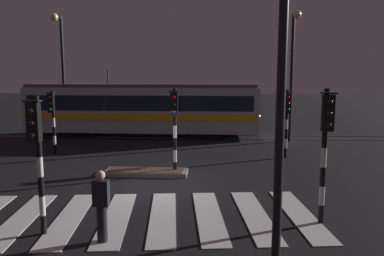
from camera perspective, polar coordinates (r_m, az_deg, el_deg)
ground_plane at (r=13.47m, az=-5.25°, el=-8.55°), size 120.00×120.00×0.00m
rail_near at (r=22.77m, az=-1.44°, el=-1.55°), size 80.00×0.12×0.03m
rail_far at (r=24.18m, az=-1.13°, el=-0.97°), size 80.00×0.12×0.03m
crosswalk_zebra at (r=10.65m, az=-7.89°, el=-13.16°), size 9.93×5.03×0.02m
traffic_island at (r=14.87m, az=-6.89°, el=-6.61°), size 3.18×1.01×0.18m
traffic_light_median_centre at (r=14.36m, az=-2.67°, el=1.48°), size 0.36×0.42×3.33m
traffic_light_corner_far_right at (r=17.69m, az=14.16°, el=2.13°), size 0.36×0.42×3.15m
traffic_light_corner_near_right at (r=10.04m, az=19.54°, el=-1.20°), size 0.36×0.42×3.51m
traffic_light_kerb_mid_left at (r=9.52m, az=-22.36°, el=-2.42°), size 0.36×0.42×3.37m
traffic_light_corner_far_left at (r=19.31m, az=-20.34°, el=2.22°), size 0.36×0.42×3.08m
street_lamp_near_kerb at (r=7.27m, az=14.00°, el=16.80°), size 0.44×1.21×7.99m
street_lamp_trackside_right at (r=22.05m, az=14.98°, el=9.73°), size 0.44×1.21×7.20m
street_lamp_trackside_left at (r=23.85m, az=-19.15°, el=9.48°), size 0.44×1.21×7.24m
tram at (r=23.61m, az=-7.50°, el=2.97°), size 14.34×2.58×4.15m
pedestrian_waiting_at_kerb at (r=9.07m, az=-13.51°, el=-11.35°), size 0.36×0.24×1.71m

